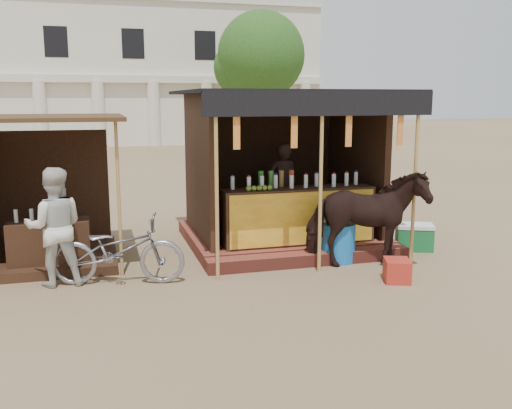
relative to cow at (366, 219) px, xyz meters
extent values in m
plane|color=#846B4C|center=(-1.80, -1.59, -0.78)|extent=(120.00, 120.00, 0.00)
cube|color=brown|center=(-0.80, 1.91, -0.67)|extent=(3.40, 2.80, 0.22)
cube|color=brown|center=(-0.80, 0.36, -0.68)|extent=(3.40, 0.35, 0.20)
cube|color=#392114|center=(-0.80, 0.96, -0.08)|extent=(2.60, 0.55, 0.95)
cube|color=#B97915|center=(-0.80, 0.68, -0.08)|extent=(2.50, 0.02, 0.88)
cube|color=#392114|center=(-0.80, 3.16, 0.69)|extent=(3.00, 0.12, 2.50)
cube|color=#392114|center=(-2.30, 1.91, 0.69)|extent=(0.12, 2.50, 2.50)
cube|color=#392114|center=(0.70, 1.91, 0.69)|extent=(0.12, 2.50, 2.50)
cube|color=black|center=(-0.80, 1.71, 1.97)|extent=(3.60, 3.60, 0.06)
cube|color=black|center=(-0.80, -0.07, 1.79)|extent=(3.60, 0.06, 0.36)
cylinder|color=tan|center=(-2.40, -0.04, 0.60)|extent=(0.06, 0.06, 2.75)
cylinder|color=tan|center=(-0.80, -0.04, 0.60)|extent=(0.06, 0.06, 2.75)
cylinder|color=tan|center=(0.80, -0.04, 0.60)|extent=(0.06, 0.06, 2.75)
cube|color=red|center=(-2.10, -0.04, 1.42)|extent=(0.10, 0.02, 0.55)
cube|color=red|center=(-1.23, -0.04, 1.42)|extent=(0.10, 0.02, 0.55)
cube|color=red|center=(-0.36, -0.04, 1.42)|extent=(0.10, 0.02, 0.55)
cube|color=red|center=(0.50, -0.04, 1.42)|extent=(0.10, 0.02, 0.55)
imported|color=black|center=(-0.72, 2.01, 0.25)|extent=(0.61, 0.42, 1.62)
cube|color=#392114|center=(-4.80, 1.61, -0.70)|extent=(2.00, 2.00, 0.15)
cube|color=#392114|center=(-4.80, 2.56, 0.27)|extent=(1.90, 0.10, 2.10)
cube|color=#472D19|center=(-4.80, 1.51, 1.57)|extent=(2.40, 2.40, 0.06)
cylinder|color=tan|center=(-3.75, 0.56, 0.40)|extent=(0.05, 0.05, 2.35)
cube|color=#392114|center=(-4.80, 1.11, -0.38)|extent=(1.20, 0.50, 0.80)
imported|color=black|center=(0.00, 0.00, 0.00)|extent=(1.96, 1.14, 1.56)
imported|color=gray|center=(-3.80, 0.20, -0.28)|extent=(1.99, 1.03, 1.00)
imported|color=silver|center=(-4.65, 0.41, 0.07)|extent=(0.83, 0.65, 1.70)
cylinder|color=blue|center=(-0.28, 0.41, -0.46)|extent=(0.72, 0.72, 0.64)
cube|color=#A9281C|center=(0.12, -0.79, -0.61)|extent=(0.48, 0.52, 0.33)
cube|color=#166734|center=(1.32, 0.73, -0.58)|extent=(0.73, 0.63, 0.40)
cube|color=white|center=(1.32, 0.73, -0.35)|extent=(0.76, 0.65, 0.06)
cube|color=silver|center=(-3.80, 28.41, 3.22)|extent=(26.00, 7.00, 8.00)
cube|color=silver|center=(-3.80, 24.81, 2.92)|extent=(26.00, 0.50, 0.40)
cylinder|color=silver|center=(-6.80, 24.81, 1.02)|extent=(0.70, 0.70, 3.60)
cylinder|color=silver|center=(-3.80, 24.81, 1.02)|extent=(0.70, 0.70, 3.60)
cylinder|color=silver|center=(-0.80, 24.81, 1.02)|extent=(0.70, 0.70, 3.60)
cylinder|color=silver|center=(2.20, 24.81, 1.02)|extent=(0.70, 0.70, 3.60)
cylinder|color=silver|center=(5.20, 24.81, 1.02)|extent=(0.70, 0.70, 3.60)
cylinder|color=silver|center=(8.20, 24.81, 1.02)|extent=(0.70, 0.70, 3.60)
cylinder|color=#382314|center=(4.20, 20.41, 1.22)|extent=(0.50, 0.50, 4.00)
sphere|color=#386422|center=(4.20, 20.41, 4.02)|extent=(4.40, 4.40, 4.40)
sphere|color=#386422|center=(3.40, 21.01, 3.42)|extent=(2.99, 2.99, 2.99)
camera|label=1|loc=(-4.03, -7.95, 1.86)|focal=40.00mm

